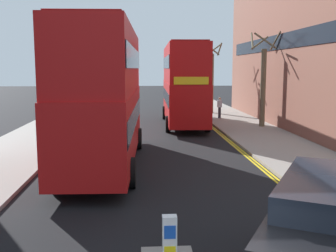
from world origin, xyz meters
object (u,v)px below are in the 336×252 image
(keep_left_bollard, at_px, (170,246))
(double_decker_bus_away, at_px, (104,92))
(taxi_minivan, at_px, (332,242))
(pedestrian_far, at_px, (220,107))
(double_decker_bus_oncoming, at_px, (184,82))

(keep_left_bollard, relative_size, double_decker_bus_away, 0.10)
(taxi_minivan, relative_size, pedestrian_far, 3.16)
(keep_left_bollard, height_order, double_decker_bus_oncoming, double_decker_bus_oncoming)
(double_decker_bus_away, xyz_separation_m, pedestrian_far, (7.61, 14.57, -2.04))
(taxi_minivan, height_order, pedestrian_far, taxi_minivan)
(keep_left_bollard, xyz_separation_m, double_decker_bus_away, (-2.02, 9.33, 2.42))
(double_decker_bus_away, height_order, pedestrian_far, double_decker_bus_away)
(double_decker_bus_away, distance_m, pedestrian_far, 16.56)
(double_decker_bus_away, height_order, taxi_minivan, double_decker_bus_away)
(keep_left_bollard, bearing_deg, double_decker_bus_oncoming, 83.33)
(keep_left_bollard, height_order, pedestrian_far, pedestrian_far)
(double_decker_bus_away, relative_size, taxi_minivan, 2.13)
(keep_left_bollard, height_order, taxi_minivan, taxi_minivan)
(double_decker_bus_oncoming, bearing_deg, keep_left_bollard, -96.67)
(keep_left_bollard, bearing_deg, pedestrian_far, 76.83)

